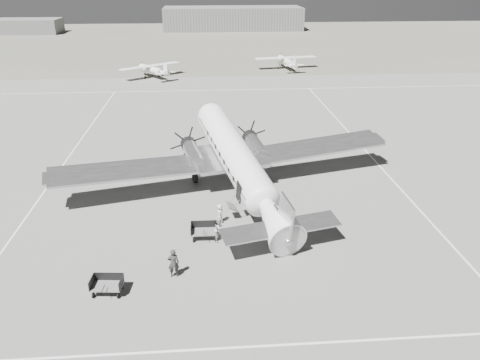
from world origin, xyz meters
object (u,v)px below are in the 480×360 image
at_px(ramp_agent, 219,229).
at_px(dc3_airliner, 238,163).
at_px(hangar_main, 233,18).
at_px(passenger, 220,214).
at_px(ground_crew, 173,263).
at_px(baggage_cart_far, 107,286).
at_px(baggage_cart_near, 204,231).
at_px(light_plane_left, 153,71).
at_px(shed_secondary, 28,26).
at_px(light_plane_right, 286,63).

bearing_deg(ramp_agent, dc3_airliner, 8.51).
relative_size(hangar_main, dc3_airliner, 1.42).
bearing_deg(passenger, ground_crew, 166.88).
distance_m(dc3_airliner, ground_crew, 12.10).
height_order(baggage_cart_far, passenger, passenger).
xyz_separation_m(baggage_cart_near, passenger, (1.17, 2.15, 0.18)).
xyz_separation_m(hangar_main, baggage_cart_near, (-9.66, -123.57, -2.75)).
bearing_deg(dc3_airliner, passenger, -124.53).
xyz_separation_m(dc3_airliner, light_plane_left, (-11.31, 46.70, -1.65)).
height_order(shed_secondary, dc3_airliner, dc3_airliner).
distance_m(ground_crew, passenger, 7.09).
xyz_separation_m(shed_secondary, light_plane_right, (66.01, -59.19, -0.79)).
bearing_deg(hangar_main, ramp_agent, -93.98).
distance_m(light_plane_left, passenger, 52.18).
distance_m(light_plane_left, ground_crew, 58.08).
xyz_separation_m(baggage_cart_far, ramp_agent, (6.61, 5.28, 0.35)).
xyz_separation_m(hangar_main, light_plane_right, (6.01, -64.19, -2.09)).
bearing_deg(baggage_cart_near, shed_secondary, 113.52).
distance_m(baggage_cart_near, ground_crew, 4.67).
bearing_deg(light_plane_left, passenger, -115.59).
bearing_deg(baggage_cart_far, passenger, 54.52).
distance_m(shed_secondary, baggage_cart_far, 132.03).
bearing_deg(ground_crew, passenger, -120.59).
relative_size(light_plane_left, ramp_agent, 6.42).
distance_m(shed_secondary, passenger, 127.31).
bearing_deg(shed_secondary, light_plane_left, -57.27).
bearing_deg(ramp_agent, shed_secondary, 46.12).
bearing_deg(ramp_agent, passenger, 19.92).
xyz_separation_m(shed_secondary, baggage_cart_far, (44.78, -124.19, -1.48)).
height_order(dc3_airliner, baggage_cart_near, dc3_airliner).
height_order(shed_secondary, ground_crew, shed_secondary).
height_order(hangar_main, ramp_agent, hangar_main).
relative_size(ramp_agent, passenger, 1.21).
bearing_deg(light_plane_left, baggage_cart_far, -123.42).
height_order(baggage_cart_near, baggage_cart_far, baggage_cart_near).
bearing_deg(baggage_cart_near, hangar_main, 86.05).
bearing_deg(light_plane_right, shed_secondary, 129.21).
distance_m(dc3_airliner, light_plane_right, 54.22).
distance_m(dc3_airliner, baggage_cart_far, 15.12).
relative_size(hangar_main, shed_secondary, 2.33).
bearing_deg(ramp_agent, ground_crew, 166.37).
xyz_separation_m(hangar_main, shed_secondary, (-60.00, -5.00, -1.30)).
bearing_deg(light_plane_right, baggage_cart_far, -117.00).
xyz_separation_m(light_plane_right, passenger, (-14.50, -57.23, -0.49)).
bearing_deg(passenger, baggage_cart_far, 151.14).
height_order(shed_secondary, light_plane_left, shed_secondary).
bearing_deg(passenger, light_plane_right, -2.18).
xyz_separation_m(ground_crew, ramp_agent, (2.89, 3.93, -0.06)).
distance_m(hangar_main, ramp_agent, 124.23).
height_order(shed_secondary, baggage_cart_near, shed_secondary).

